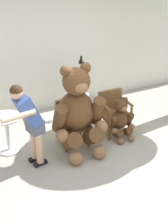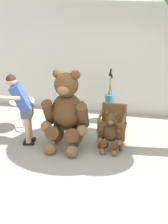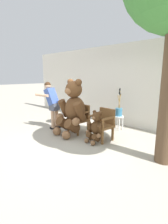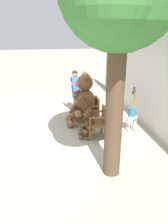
% 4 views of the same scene
% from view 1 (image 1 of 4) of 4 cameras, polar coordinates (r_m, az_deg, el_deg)
% --- Properties ---
extents(ground_plane, '(60.00, 60.00, 0.00)m').
position_cam_1_polar(ground_plane, '(5.86, 4.82, -7.46)').
color(ground_plane, '#A8A091').
extents(back_wall, '(10.00, 0.16, 2.80)m').
position_cam_1_polar(back_wall, '(7.23, -4.91, 11.63)').
color(back_wall, silver).
rests_on(back_wall, ground).
extents(wooden_chair_left, '(0.58, 0.54, 0.86)m').
position_cam_1_polar(wooden_chair_left, '(5.93, -2.21, -1.67)').
color(wooden_chair_left, brown).
rests_on(wooden_chair_left, ground).
extents(wooden_chair_right, '(0.59, 0.55, 0.86)m').
position_cam_1_polar(wooden_chair_right, '(6.33, 5.42, 0.17)').
color(wooden_chair_right, brown).
rests_on(wooden_chair_right, ground).
extents(teddy_bear_large, '(0.99, 0.95, 1.65)m').
position_cam_1_polar(teddy_bear_large, '(5.55, -1.15, 0.27)').
color(teddy_bear_large, brown).
rests_on(teddy_bear_large, ground).
extents(teddy_bear_small, '(0.51, 0.49, 0.85)m').
position_cam_1_polar(teddy_bear_small, '(6.13, 6.78, -1.28)').
color(teddy_bear_small, '#4C3019').
rests_on(teddy_bear_small, ground).
extents(person_visitor, '(0.75, 0.57, 1.54)m').
position_cam_1_polar(person_visitor, '(5.14, -10.07, -1.18)').
color(person_visitor, black).
rests_on(person_visitor, ground).
extents(white_stool, '(0.34, 0.34, 0.46)m').
position_cam_1_polar(white_stool, '(7.11, -0.48, 2.48)').
color(white_stool, white).
rests_on(white_stool, ground).
extents(brush_bucket, '(0.22, 0.22, 0.89)m').
position_cam_1_polar(brush_bucket, '(6.99, -0.48, 4.65)').
color(brush_bucket, teal).
rests_on(brush_bucket, white_stool).
extents(round_side_table, '(0.56, 0.56, 0.72)m').
position_cam_1_polar(round_side_table, '(5.83, -13.89, -3.22)').
color(round_side_table, white).
rests_on(round_side_table, ground).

